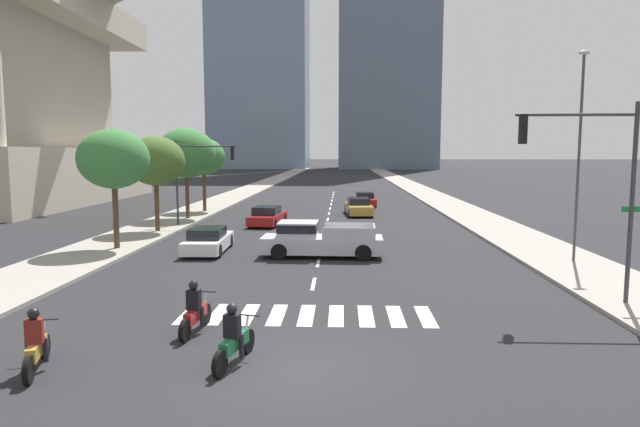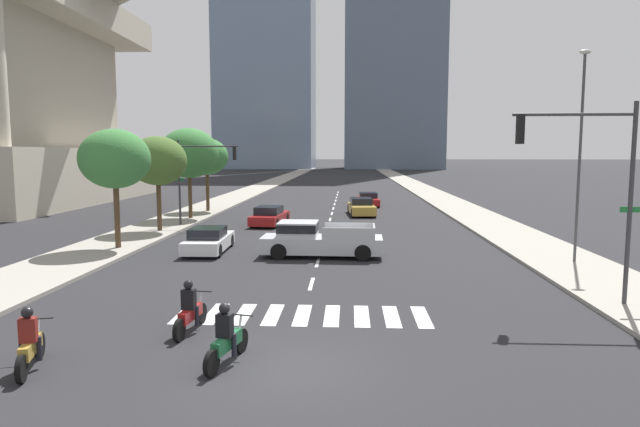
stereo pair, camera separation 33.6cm
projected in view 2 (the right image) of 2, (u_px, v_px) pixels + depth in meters
ground_plane at (287, 368)px, 12.56m from camera, size 800.00×800.00×0.00m
sidewalk_east at (476, 216)px, 41.73m from camera, size 4.00×260.00×0.15m
sidewalk_west at (190, 215)px, 42.91m from camera, size 4.00×260.00×0.15m
crosswalk_near at (302, 315)px, 16.63m from camera, size 7.65×2.22×0.01m
lane_divider_center at (332, 213)px, 44.42m from camera, size 0.14×50.00×0.01m
motorcycle_lead at (190, 312)px, 14.98m from camera, size 0.70×2.12×1.49m
motorcycle_trailing at (30, 345)px, 12.40m from camera, size 0.90×2.05×1.49m
motorcycle_third at (227, 340)px, 12.72m from camera, size 0.82×2.10×1.49m
pickup_truck at (316, 240)px, 25.89m from camera, size 5.73×2.11×1.67m
sedan_white_0 at (209, 240)px, 27.19m from camera, size 1.92×4.51×1.24m
sedan_red_1 at (270, 216)px, 37.32m from camera, size 2.27×4.76×1.29m
sedan_red_2 at (368, 200)px, 50.88m from camera, size 2.02×4.62×1.22m
sedan_gold_3 at (361, 207)px, 43.34m from camera, size 2.24×4.90×1.34m
traffic_signal_near at (589, 168)px, 16.98m from camera, size 4.01×0.28×6.33m
traffic_signal_far at (201, 167)px, 36.04m from camera, size 4.28×0.28×5.58m
street_lamp_east at (580, 143)px, 23.58m from camera, size 0.50×0.24×9.11m
street_tree_nearest at (115, 159)px, 27.18m from camera, size 3.48×3.48×5.94m
street_tree_second at (158, 161)px, 33.25m from camera, size 3.51×3.51×5.77m
street_tree_third at (189, 153)px, 39.75m from camera, size 4.25×4.25×6.54m
street_tree_fourth at (207, 157)px, 44.71m from camera, size 3.48×3.48×5.94m
office_tower_left_skyline at (266, 44)px, 169.93m from camera, size 29.56×24.13×87.87m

